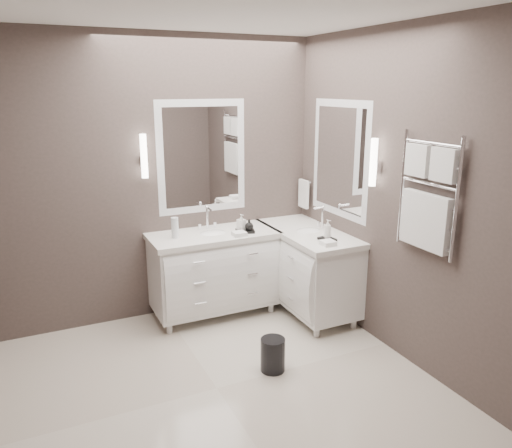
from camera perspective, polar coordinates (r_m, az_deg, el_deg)
name	(u,v)px	position (r m, az deg, el deg)	size (l,w,h in m)	color
floor	(217,389)	(4.01, -4.50, -18.27)	(3.20, 3.00, 0.01)	beige
ceiling	(208,4)	(3.37, -5.56, 23.73)	(3.20, 3.00, 0.01)	white
wall_back	(157,181)	(4.85, -11.23, 4.89)	(3.20, 0.01, 2.70)	#453B37
wall_front	(337,298)	(2.17, 9.22, -8.33)	(3.20, 0.01, 2.70)	#453B37
wall_right	(396,196)	(4.26, 15.73, 3.14)	(0.01, 3.00, 2.70)	#453B37
vanity_back	(214,268)	(4.95, -4.83, -5.05)	(1.24, 0.59, 0.97)	white
vanity_right	(307,265)	(5.04, 5.89, -4.73)	(0.59, 1.24, 0.97)	white
mirror_back	(202,157)	(4.93, -6.19, 7.61)	(0.90, 0.02, 1.10)	white
mirror_right	(340,159)	(4.83, 9.55, 7.33)	(0.02, 0.90, 1.10)	white
sconce_back	(144,157)	(4.71, -12.68, 7.48)	(0.06, 0.06, 0.40)	white
sconce_right	(373,163)	(4.33, 13.26, 6.77)	(0.06, 0.06, 0.40)	white
towel_bar_corner	(304,193)	(5.34, 5.47, 3.52)	(0.03, 0.22, 0.30)	white
towel_ladder	(427,201)	(3.93, 18.96, 2.49)	(0.06, 0.58, 0.90)	white
waste_bin	(273,355)	(4.14, 1.93, -14.70)	(0.20, 0.20, 0.28)	black
amenity_tray_back	(245,231)	(4.83, -1.26, -0.79)	(0.18, 0.13, 0.03)	black
amenity_tray_right	(327,239)	(4.62, 8.14, -1.74)	(0.11, 0.15, 0.02)	black
water_bottle	(175,228)	(4.70, -9.25, -0.42)	(0.07, 0.07, 0.19)	silver
soap_bottle_a	(241,222)	(4.82, -1.69, 0.24)	(0.07, 0.07, 0.15)	white
soap_bottle_b	(249,225)	(4.80, -0.79, -0.08)	(0.08, 0.08, 0.11)	black
soap_bottle_c	(328,229)	(4.60, 8.18, -0.57)	(0.07, 0.07, 0.17)	white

